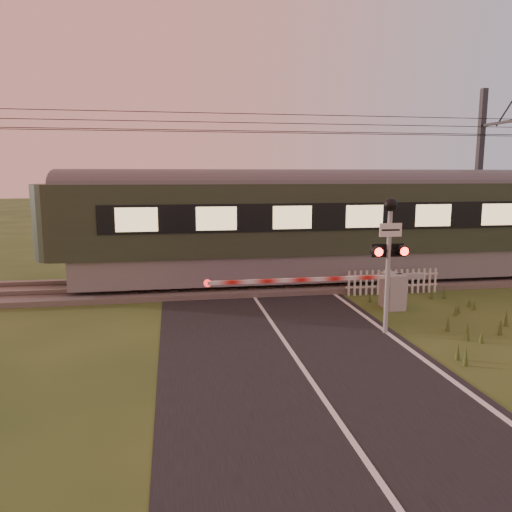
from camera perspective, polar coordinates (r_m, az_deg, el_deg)
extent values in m
plane|color=#264119|center=(11.99, 3.68, -10.40)|extent=(160.00, 160.00, 0.00)
cube|color=black|center=(11.99, 3.68, -10.35)|extent=(6.00, 140.00, 0.02)
cube|color=#47423D|center=(18.12, -1.04, -3.38)|extent=(140.00, 3.40, 0.24)
cube|color=slate|center=(17.38, -0.68, -3.25)|extent=(140.00, 0.08, 0.14)
cube|color=slate|center=(18.77, -1.37, -2.31)|extent=(140.00, 0.08, 0.14)
cube|color=#2D2116|center=(18.09, -1.04, -2.98)|extent=(0.24, 2.20, 0.06)
cylinder|color=black|center=(17.44, -0.94, 14.11)|extent=(120.00, 0.02, 0.02)
cylinder|color=black|center=(18.03, -1.23, 13.95)|extent=(120.00, 0.02, 0.02)
cylinder|color=black|center=(17.80, -1.10, 15.96)|extent=(120.00, 0.02, 0.02)
cylinder|color=black|center=(17.76, -1.09, 15.00)|extent=(120.00, 0.02, 0.02)
cube|color=slate|center=(18.91, 10.48, -0.67)|extent=(19.57, 2.59, 0.97)
cube|color=#263221|center=(18.69, 10.63, 4.47)|extent=(20.38, 2.81, 2.43)
cylinder|color=#4C4C4F|center=(18.63, 10.75, 8.19)|extent=(20.38, 0.99, 0.99)
cube|color=#FFD893|center=(17.33, 12.30, 4.45)|extent=(17.53, 0.04, 0.76)
cube|color=gray|center=(15.76, 15.36, -3.89)|extent=(0.53, 0.82, 1.06)
cylinder|color=gray|center=(15.70, 14.88, -3.92)|extent=(0.12, 0.12, 1.06)
cube|color=gray|center=(15.90, 17.17, -2.19)|extent=(0.87, 0.15, 0.15)
cube|color=red|center=(14.69, 5.16, -2.73)|extent=(5.48, 0.11, 0.11)
cylinder|color=red|center=(14.25, -5.57, -3.11)|extent=(0.21, 0.04, 0.21)
cylinder|color=gray|center=(13.00, 14.82, -1.92)|extent=(0.12, 0.12, 3.15)
cube|color=white|center=(12.78, 15.13, 2.89)|extent=(0.58, 0.03, 0.34)
sphere|color=black|center=(12.79, 15.14, 5.68)|extent=(0.34, 0.34, 0.34)
cube|color=black|center=(12.91, 14.92, 0.60)|extent=(0.79, 0.06, 0.06)
cylinder|color=#FF140C|center=(12.61, 13.87, 0.44)|extent=(0.21, 0.02, 0.21)
cylinder|color=#FF140C|center=(12.89, 16.61, 0.51)|extent=(0.21, 0.02, 0.21)
cube|color=black|center=(12.95, 14.83, 0.63)|extent=(0.84, 0.02, 0.34)
cube|color=silver|center=(17.66, 15.29, -3.30)|extent=(3.33, 0.04, 0.06)
cube|color=silver|center=(17.58, 15.34, -2.10)|extent=(3.33, 0.04, 0.06)
cube|color=#2D2D30|center=(23.69, 24.04, 7.93)|extent=(0.24, 0.24, 7.59)
cube|color=#2D2D30|center=(22.83, 26.05, 13.51)|extent=(0.11, 2.40, 0.11)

